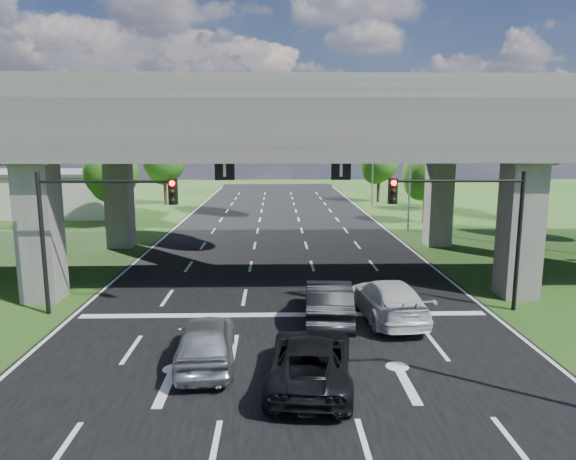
{
  "coord_description": "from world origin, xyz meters",
  "views": [
    {
      "loc": [
        -0.32,
        -17.11,
        7.24
      ],
      "look_at": [
        0.29,
        8.06,
        2.86
      ],
      "focal_mm": 32.0,
      "sensor_mm": 36.0,
      "label": 1
    }
  ],
  "objects_px": {
    "streetlight_far": "(406,159)",
    "car_trailing": "(311,360)",
    "signal_right": "(470,215)",
    "car_silver": "(206,340)",
    "car_dark": "(329,301)",
    "car_white": "(388,299)",
    "signal_left": "(93,216)",
    "streetlight_beyond": "(369,154)"
  },
  "relations": [
    {
      "from": "streetlight_far",
      "to": "car_silver",
      "type": "xyz_separation_m",
      "value": [
        -12.71,
        -25.19,
        -5.02
      ]
    },
    {
      "from": "streetlight_far",
      "to": "car_dark",
      "type": "relative_size",
      "value": 1.95
    },
    {
      "from": "signal_left",
      "to": "car_silver",
      "type": "relative_size",
      "value": 1.29
    },
    {
      "from": "streetlight_far",
      "to": "signal_right",
      "type": "bearing_deg",
      "value": -96.47
    },
    {
      "from": "streetlight_beyond",
      "to": "car_white",
      "type": "relative_size",
      "value": 1.83
    },
    {
      "from": "car_silver",
      "to": "car_trailing",
      "type": "relative_size",
      "value": 0.9
    },
    {
      "from": "car_silver",
      "to": "car_trailing",
      "type": "distance_m",
      "value": 3.63
    },
    {
      "from": "signal_left",
      "to": "car_silver",
      "type": "bearing_deg",
      "value": -44.6
    },
    {
      "from": "signal_left",
      "to": "streetlight_far",
      "type": "height_order",
      "value": "streetlight_far"
    },
    {
      "from": "streetlight_far",
      "to": "car_trailing",
      "type": "bearing_deg",
      "value": -109.41
    },
    {
      "from": "car_white",
      "to": "car_trailing",
      "type": "xyz_separation_m",
      "value": [
        -3.55,
        -5.65,
        -0.07
      ]
    },
    {
      "from": "car_dark",
      "to": "car_white",
      "type": "relative_size",
      "value": 0.94
    },
    {
      "from": "car_silver",
      "to": "car_white",
      "type": "xyz_separation_m",
      "value": [
        6.87,
        4.19,
        -0.0
      ]
    },
    {
      "from": "signal_left",
      "to": "car_white",
      "type": "relative_size",
      "value": 1.1
    },
    {
      "from": "car_white",
      "to": "car_dark",
      "type": "bearing_deg",
      "value": 0.91
    },
    {
      "from": "car_silver",
      "to": "car_dark",
      "type": "bearing_deg",
      "value": -142.68
    },
    {
      "from": "signal_left",
      "to": "car_silver",
      "type": "distance_m",
      "value": 8.05
    },
    {
      "from": "signal_right",
      "to": "car_silver",
      "type": "xyz_separation_m",
      "value": [
        -10.44,
        -5.14,
        -3.36
      ]
    },
    {
      "from": "car_white",
      "to": "car_trailing",
      "type": "distance_m",
      "value": 6.68
    },
    {
      "from": "streetlight_far",
      "to": "car_white",
      "type": "distance_m",
      "value": 22.37
    },
    {
      "from": "car_white",
      "to": "car_silver",
      "type": "bearing_deg",
      "value": 25.82
    },
    {
      "from": "car_silver",
      "to": "car_trailing",
      "type": "xyz_separation_m",
      "value": [
        3.32,
        -1.46,
        -0.07
      ]
    },
    {
      "from": "streetlight_far",
      "to": "car_trailing",
      "type": "height_order",
      "value": "streetlight_far"
    },
    {
      "from": "signal_right",
      "to": "streetlight_far",
      "type": "height_order",
      "value": "streetlight_far"
    },
    {
      "from": "signal_left",
      "to": "car_white",
      "type": "bearing_deg",
      "value": -4.46
    },
    {
      "from": "car_silver",
      "to": "car_white",
      "type": "relative_size",
      "value": 0.85
    },
    {
      "from": "signal_left",
      "to": "car_trailing",
      "type": "height_order",
      "value": "signal_left"
    },
    {
      "from": "car_dark",
      "to": "car_trailing",
      "type": "bearing_deg",
      "value": 82.57
    },
    {
      "from": "signal_left",
      "to": "car_dark",
      "type": "relative_size",
      "value": 1.17
    },
    {
      "from": "signal_right",
      "to": "car_dark",
      "type": "xyz_separation_m",
      "value": [
        -6.02,
        -1.22,
        -3.31
      ]
    },
    {
      "from": "streetlight_far",
      "to": "car_trailing",
      "type": "distance_m",
      "value": 28.71
    },
    {
      "from": "streetlight_beyond",
      "to": "car_trailing",
      "type": "relative_size",
      "value": 1.93
    },
    {
      "from": "streetlight_beyond",
      "to": "car_trailing",
      "type": "bearing_deg",
      "value": -102.42
    },
    {
      "from": "signal_left",
      "to": "streetlight_beyond",
      "type": "distance_m",
      "value": 40.3
    },
    {
      "from": "streetlight_far",
      "to": "streetlight_beyond",
      "type": "relative_size",
      "value": 1.0
    },
    {
      "from": "signal_left",
      "to": "streetlight_far",
      "type": "distance_m",
      "value": 26.95
    },
    {
      "from": "car_dark",
      "to": "car_white",
      "type": "height_order",
      "value": "car_dark"
    },
    {
      "from": "signal_right",
      "to": "car_white",
      "type": "bearing_deg",
      "value": -165.19
    },
    {
      "from": "car_dark",
      "to": "car_white",
      "type": "bearing_deg",
      "value": -169.45
    },
    {
      "from": "signal_right",
      "to": "car_silver",
      "type": "bearing_deg",
      "value": -153.8
    },
    {
      "from": "streetlight_far",
      "to": "car_silver",
      "type": "relative_size",
      "value": 2.14
    },
    {
      "from": "streetlight_far",
      "to": "car_dark",
      "type": "xyz_separation_m",
      "value": [
        -8.3,
        -21.28,
        -4.97
      ]
    }
  ]
}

